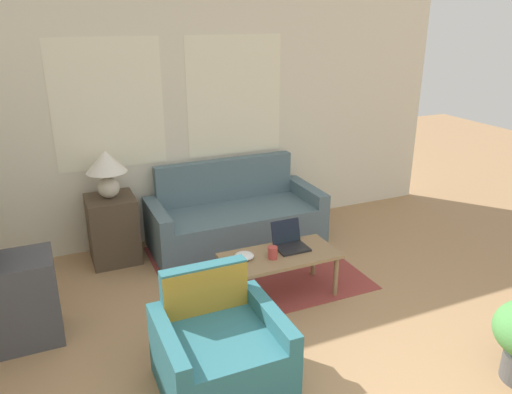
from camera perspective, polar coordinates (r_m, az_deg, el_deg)
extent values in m
cube|color=silver|center=(5.49, -8.37, 8.40)|extent=(6.43, 0.05, 2.60)
cube|color=white|center=(5.27, -16.51, 10.06)|extent=(1.10, 0.01, 1.30)
cube|color=white|center=(5.61, -2.44, 11.44)|extent=(1.10, 0.01, 1.30)
cube|color=brown|center=(5.09, -0.31, -7.94)|extent=(1.86, 1.76, 0.01)
cube|color=slate|center=(5.52, -2.20, -3.35)|extent=(1.60, 0.80, 0.40)
cube|color=slate|center=(5.72, -3.50, 0.09)|extent=(1.60, 0.12, 0.88)
cube|color=slate|center=(5.26, -11.07, -4.10)|extent=(0.14, 0.80, 0.55)
cube|color=slate|center=(5.84, 5.75, -1.27)|extent=(0.14, 0.80, 0.55)
cube|color=#2D6B75|center=(3.53, -3.91, -18.29)|extent=(0.61, 0.76, 0.43)
cube|color=#2D6B75|center=(3.68, -5.81, -13.14)|extent=(0.61, 0.10, 0.79)
cube|color=#2D6B75|center=(3.42, -9.86, -18.81)|extent=(0.10, 0.76, 0.55)
cube|color=#2D6B75|center=(3.61, 1.60, -16.14)|extent=(0.10, 0.76, 0.55)
cube|color=#A87F28|center=(3.59, -5.58, -12.34)|extent=(0.61, 0.01, 0.57)
cube|color=#4C3D2D|center=(5.30, -16.02, -3.54)|extent=(0.47, 0.47, 0.69)
ellipsoid|color=beige|center=(5.14, -16.50, 1.04)|extent=(0.21, 0.21, 0.21)
cylinder|color=tan|center=(5.10, -16.65, 2.46)|extent=(0.02, 0.02, 0.06)
cone|color=white|center=(5.06, -16.80, 3.92)|extent=(0.40, 0.40, 0.21)
cube|color=#8E704C|center=(4.44, 2.75, -6.74)|extent=(1.03, 0.50, 0.03)
cylinder|color=#8E704C|center=(4.22, -1.86, -11.55)|extent=(0.04, 0.04, 0.38)
cylinder|color=#8E704C|center=(4.60, 9.10, -8.91)|extent=(0.04, 0.04, 0.38)
cylinder|color=#8E704C|center=(4.54, -3.78, -9.10)|extent=(0.04, 0.04, 0.38)
cylinder|color=#8E704C|center=(4.89, 6.58, -6.87)|extent=(0.04, 0.04, 0.38)
cube|color=black|center=(4.53, 4.17, -5.88)|extent=(0.28, 0.21, 0.02)
cube|color=black|center=(4.58, 3.41, -3.92)|extent=(0.28, 0.07, 0.21)
cylinder|color=#B23D38|center=(4.34, 1.91, -6.38)|extent=(0.09, 0.09, 0.11)
ellipsoid|color=white|center=(4.35, -1.36, -6.74)|extent=(0.17, 0.17, 0.05)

